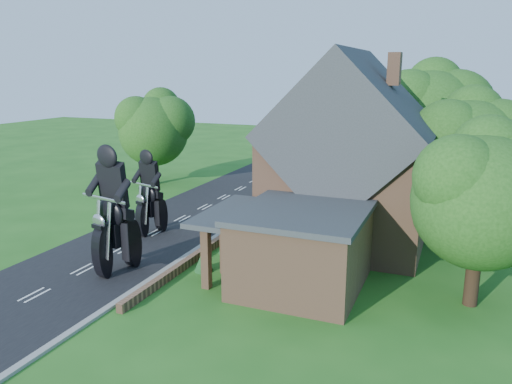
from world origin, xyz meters
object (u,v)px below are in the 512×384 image
at_px(annex, 299,247).
at_px(motorcycle_lead, 118,254).
at_px(motorcycle_follow, 152,222).
at_px(garden_wall, 238,228).
at_px(house, 350,162).

distance_m(annex, motorcycle_lead, 8.42).
relative_size(motorcycle_lead, motorcycle_follow, 1.22).
xyz_separation_m(garden_wall, house, (6.19, 1.00, 4.14)).
bearing_deg(house, garden_wall, -170.83).
relative_size(garden_wall, house, 2.15).
distance_m(garden_wall, annex, 8.19).
xyz_separation_m(house, annex, (-0.62, -6.80, -2.58)).
bearing_deg(garden_wall, motorcycle_lead, -108.93).
xyz_separation_m(garden_wall, motorcycle_follow, (-4.33, -2.28, 0.53)).
distance_m(motorcycle_lead, motorcycle_follow, 5.61).
height_order(annex, motorcycle_follow, annex).
xyz_separation_m(garden_wall, motorcycle_lead, (-2.61, -7.61, 0.70)).
bearing_deg(motorcycle_follow, garden_wall, -136.97).
xyz_separation_m(annex, motorcycle_lead, (-8.18, -1.81, -0.87)).
height_order(house, annex, house).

